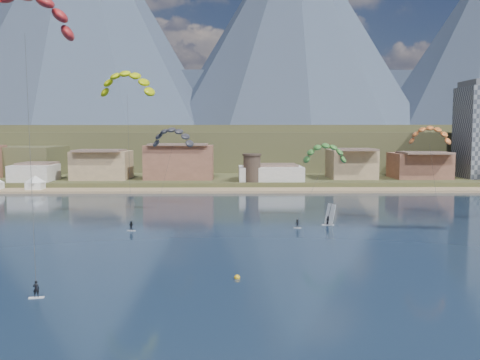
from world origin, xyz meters
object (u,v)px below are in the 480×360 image
object	(u,v)px
windsurfer	(329,218)
kitesurfer_red	(24,7)
kitesurfer_green	(325,151)
buoy	(237,278)
kitesurfer_yellow	(127,80)
watchtower	(252,168)

from	to	relation	value
windsurfer	kitesurfer_red	bearing A→B (deg)	-144.46
kitesurfer_green	buoy	bearing A→B (deg)	-111.81
kitesurfer_yellow	buoy	world-z (taller)	kitesurfer_yellow
kitesurfer_green	windsurfer	distance (m)	15.15
watchtower	kitesurfer_red	xyz separation A→B (m)	(-31.70, -96.44, 26.24)
watchtower	kitesurfer_red	distance (m)	104.86
kitesurfer_red	kitesurfer_yellow	bearing A→B (deg)	83.21
kitesurfer_green	windsurfer	world-z (taller)	kitesurfer_green
watchtower	windsurfer	size ratio (longest dim) A/B	2.14
watchtower	kitesurfer_red	size ratio (longest dim) A/B	0.24
kitesurfer_red	windsurfer	bearing A→B (deg)	35.54
kitesurfer_yellow	kitesurfer_green	size ratio (longest dim) A/B	1.72
kitesurfer_green	buoy	xyz separation A→B (m)	(-18.06, -45.12, -13.45)
watchtower	kitesurfer_yellow	xyz separation A→B (m)	(-26.91, -56.17, 21.10)
kitesurfer_yellow	kitesurfer_green	distance (m)	41.69
watchtower	kitesurfer_green	world-z (taller)	kitesurfer_green
kitesurfer_green	kitesurfer_yellow	bearing A→B (deg)	179.47
windsurfer	watchtower	bearing A→B (deg)	100.24
kitesurfer_yellow	kitesurfer_green	xyz separation A→B (m)	(39.30, -0.36, -13.89)
watchtower	buoy	bearing A→B (deg)	-93.19
watchtower	kitesurfer_green	distance (m)	58.32
watchtower	windsurfer	xyz separation A→B (m)	(11.81, -65.36, -5.09)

